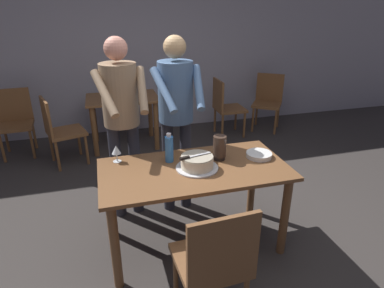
{
  "coord_description": "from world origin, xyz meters",
  "views": [
    {
      "loc": [
        -0.65,
        -2.26,
        1.97
      ],
      "look_at": [
        0.02,
        0.14,
        0.9
      ],
      "focal_mm": 30.82,
      "sensor_mm": 36.0,
      "label": 1
    }
  ],
  "objects": [
    {
      "name": "background_table",
      "position": [
        -0.38,
        2.39,
        0.58
      ],
      "size": [
        1.0,
        0.7,
        0.74
      ],
      "color": "brown",
      "rests_on": "ground_plane"
    },
    {
      "name": "plate_stack",
      "position": [
        0.59,
        0.05,
        0.77
      ],
      "size": [
        0.22,
        0.22,
        0.04
      ],
      "color": "white",
      "rests_on": "main_dining_table"
    },
    {
      "name": "cake_knife",
      "position": [
        -0.05,
        -0.03,
        0.87
      ],
      "size": [
        0.27,
        0.08,
        0.02
      ],
      "color": "silver",
      "rests_on": "cake_on_platter"
    },
    {
      "name": "main_dining_table",
      "position": [
        0.0,
        0.0,
        0.63
      ],
      "size": [
        1.51,
        0.77,
        0.75
      ],
      "color": "brown",
      "rests_on": "ground_plane"
    },
    {
      "name": "chair_near_side",
      "position": [
        -0.09,
        -0.76,
        0.49
      ],
      "size": [
        0.46,
        0.46,
        0.9
      ],
      "color": "brown",
      "rests_on": "ground_plane"
    },
    {
      "name": "back_wall",
      "position": [
        0.0,
        3.09,
        1.35
      ],
      "size": [
        10.0,
        0.12,
        2.7
      ],
      "primitive_type": "cube",
      "color": "#ADA8B2",
      "rests_on": "ground_plane"
    },
    {
      "name": "background_chair_2",
      "position": [
        1.98,
        2.5,
        0.49
      ],
      "size": [
        0.61,
        0.61,
        0.9
      ],
      "color": "brown",
      "rests_on": "ground_plane"
    },
    {
      "name": "person_cutting_cake",
      "position": [
        -0.01,
        0.59,
        1.08
      ],
      "size": [
        0.47,
        0.56,
        1.72
      ],
      "color": "#2D2D38",
      "rests_on": "ground_plane"
    },
    {
      "name": "background_chair_3",
      "position": [
        1.19,
        2.38,
        0.49
      ],
      "size": [
        0.45,
        0.45,
        0.9
      ],
      "color": "brown",
      "rests_on": "ground_plane"
    },
    {
      "name": "hurricane_lamp",
      "position": [
        0.25,
        0.1,
        0.86
      ],
      "size": [
        0.11,
        0.11,
        0.21
      ],
      "color": "black",
      "rests_on": "main_dining_table"
    },
    {
      "name": "background_chair_1",
      "position": [
        -1.22,
        1.97,
        0.49
      ],
      "size": [
        0.55,
        0.55,
        0.9
      ],
      "color": "brown",
      "rests_on": "ground_plane"
    },
    {
      "name": "cake_on_platter",
      "position": [
        0.02,
        -0.01,
        0.8
      ],
      "size": [
        0.34,
        0.34,
        0.11
      ],
      "color": "silver",
      "rests_on": "main_dining_table"
    },
    {
      "name": "water_bottle",
      "position": [
        -0.17,
        0.17,
        0.86
      ],
      "size": [
        0.07,
        0.07,
        0.25
      ],
      "color": "#387AC6",
      "rests_on": "main_dining_table"
    },
    {
      "name": "wine_glass_near",
      "position": [
        -0.59,
        0.28,
        0.85
      ],
      "size": [
        0.08,
        0.08,
        0.14
      ],
      "color": "silver",
      "rests_on": "main_dining_table"
    },
    {
      "name": "ground_plane",
      "position": [
        0.0,
        0.0,
        0.0
      ],
      "size": [
        14.0,
        14.0,
        0.0
      ],
      "primitive_type": "plane",
      "color": "#383330"
    },
    {
      "name": "background_chair_0",
      "position": [
        -1.84,
        2.51,
        0.49
      ],
      "size": [
        0.47,
        0.47,
        0.9
      ],
      "color": "brown",
      "rests_on": "ground_plane"
    },
    {
      "name": "person_standing_beside",
      "position": [
        -0.5,
        0.62,
        1.08
      ],
      "size": [
        0.46,
        0.57,
        1.72
      ],
      "color": "#2D2D38",
      "rests_on": "ground_plane"
    }
  ]
}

